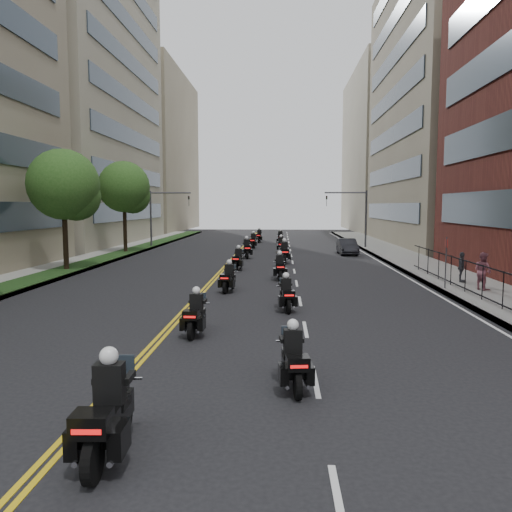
{
  "coord_description": "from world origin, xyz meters",
  "views": [
    {
      "loc": [
        2.38,
        -6.61,
        4.19
      ],
      "look_at": [
        1.25,
        15.26,
        1.96
      ],
      "focal_mm": 35.0,
      "sensor_mm": 36.0,
      "label": 1
    }
  ],
  "objects": [
    {
      "name": "ground",
      "position": [
        0.0,
        0.0,
        0.0
      ],
      "size": [
        160.0,
        160.0,
        0.0
      ],
      "primitive_type": "plane",
      "color": "black",
      "rests_on": "ground"
    },
    {
      "name": "sidewalk_right",
      "position": [
        12.0,
        25.0,
        0.07
      ],
      "size": [
        4.0,
        90.0,
        0.15
      ],
      "primitive_type": "cube",
      "color": "gray",
      "rests_on": "ground"
    },
    {
      "name": "sidewalk_left",
      "position": [
        -12.0,
        25.0,
        0.07
      ],
      "size": [
        4.0,
        90.0,
        0.15
      ],
      "primitive_type": "cube",
      "color": "gray",
      "rests_on": "ground"
    },
    {
      "name": "grass_strip",
      "position": [
        -11.2,
        25.0,
        0.17
      ],
      "size": [
        2.0,
        90.0,
        0.04
      ],
      "primitive_type": "cube",
      "color": "#1A3B15",
      "rests_on": "sidewalk_left"
    },
    {
      "name": "building_right_tan",
      "position": [
        21.48,
        48.0,
        15.0
      ],
      "size": [
        15.11,
        28.0,
        30.0
      ],
      "color": "gray",
      "rests_on": "ground"
    },
    {
      "name": "building_right_far",
      "position": [
        21.5,
        78.0,
        13.0
      ],
      "size": [
        15.0,
        28.0,
        26.0
      ],
      "primitive_type": "cube",
      "color": "gray",
      "rests_on": "ground"
    },
    {
      "name": "building_left_mid",
      "position": [
        -21.98,
        48.0,
        17.0
      ],
      "size": [
        16.11,
        28.0,
        34.0
      ],
      "color": "gray",
      "rests_on": "ground"
    },
    {
      "name": "building_left_far",
      "position": [
        -22.0,
        78.0,
        13.0
      ],
      "size": [
        16.0,
        28.0,
        26.0
      ],
      "primitive_type": "cube",
      "color": "gray",
      "rests_on": "ground"
    },
    {
      "name": "street_trees",
      "position": [
        -11.05,
        18.61,
        5.13
      ],
      "size": [
        4.4,
        38.4,
        7.98
      ],
      "color": "black",
      "rests_on": "ground"
    },
    {
      "name": "traffic_signal_right",
      "position": [
        9.54,
        42.0,
        3.7
      ],
      "size": [
        4.09,
        0.2,
        5.6
      ],
      "color": "#3F3F44",
      "rests_on": "ground"
    },
    {
      "name": "traffic_signal_left",
      "position": [
        -9.54,
        42.0,
        3.7
      ],
      "size": [
        4.09,
        0.2,
        5.6
      ],
      "color": "#3F3F44",
      "rests_on": "ground"
    },
    {
      "name": "motorcycle_0",
      "position": [
        -0.48,
        1.19,
        0.73
      ],
      "size": [
        0.6,
        2.5,
        1.85
      ],
      "rotation": [
        0.0,
        0.0,
        0.05
      ],
      "color": "black",
      "rests_on": "ground"
    },
    {
      "name": "motorcycle_1",
      "position": [
        2.66,
        4.53,
        0.63
      ],
      "size": [
        0.62,
        2.15,
        1.59
      ],
      "rotation": [
        0.0,
        0.0,
        0.12
      ],
      "color": "black",
      "rests_on": "ground"
    },
    {
      "name": "motorcycle_2",
      "position": [
        -0.39,
        9.12,
        0.62
      ],
      "size": [
        0.51,
        2.12,
        1.57
      ],
      "rotation": [
        0.0,
        0.0,
        -0.04
      ],
      "color": "black",
      "rests_on": "ground"
    },
    {
      "name": "motorcycle_3",
      "position": [
        2.58,
        13.05,
        0.6
      ],
      "size": [
        0.61,
        2.06,
        1.52
      ],
      "rotation": [
        0.0,
        0.0,
        0.12
      ],
      "color": "black",
      "rests_on": "ground"
    },
    {
      "name": "motorcycle_4",
      "position": [
        -0.18,
        17.28,
        0.62
      ],
      "size": [
        0.64,
        2.11,
        1.56
      ],
      "rotation": [
        0.0,
        0.0,
        -0.13
      ],
      "color": "black",
      "rests_on": "ground"
    },
    {
      "name": "motorcycle_5",
      "position": [
        2.29,
        21.36,
        0.65
      ],
      "size": [
        0.54,
        2.22,
        1.64
      ],
      "rotation": [
        0.0,
        0.0,
        0.05
      ],
      "color": "black",
      "rests_on": "ground"
    },
    {
      "name": "motorcycle_6",
      "position": [
        -0.43,
        25.5,
        0.64
      ],
      "size": [
        0.61,
        2.18,
        1.61
      ],
      "rotation": [
        0.0,
        0.0,
        -0.1
      ],
      "color": "black",
      "rests_on": "ground"
    },
    {
      "name": "motorcycle_7",
      "position": [
        2.59,
        29.45,
        0.71
      ],
      "size": [
        0.59,
        2.44,
        1.8
      ],
      "rotation": [
        0.0,
        0.0,
        0.05
      ],
      "color": "black",
      "rests_on": "ground"
    },
    {
      "name": "motorcycle_8",
      "position": [
        -0.39,
        32.83,
        0.69
      ],
      "size": [
        0.72,
        2.36,
        1.75
      ],
      "rotation": [
        0.0,
        0.0,
        0.13
      ],
      "color": "black",
      "rests_on": "ground"
    },
    {
      "name": "motorcycle_9",
      "position": [
        2.33,
        37.6,
        0.63
      ],
      "size": [
        0.49,
        2.16,
        1.59
      ],
      "rotation": [
        0.0,
        0.0,
        0.0
      ],
      "color": "black",
      "rests_on": "ground"
    },
    {
      "name": "motorcycle_10",
      "position": [
        -0.38,
        41.69,
        0.67
      ],
      "size": [
        0.55,
        2.31,
        1.7
      ],
      "rotation": [
        0.0,
        0.0,
        -0.04
      ],
      "color": "black",
      "rests_on": "ground"
    },
    {
      "name": "motorcycle_11",
      "position": [
        2.25,
        45.63,
        0.68
      ],
      "size": [
        0.54,
        2.33,
        1.72
      ],
      "rotation": [
        0.0,
        0.0,
        0.03
      ],
      "color": "black",
      "rests_on": "ground"
    },
    {
      "name": "motorcycle_12",
      "position": [
        -0.16,
        49.78,
        0.66
      ],
      "size": [
        0.55,
        2.27,
        1.68
      ],
      "rotation": [
        0.0,
        0.0,
        -0.05
      ],
      "color": "black",
      "rests_on": "ground"
    },
    {
      "name": "parked_sedan",
      "position": [
        8.0,
        36.21,
        0.67
      ],
      "size": [
        1.51,
        4.12,
        1.35
      ],
      "primitive_type": "imported",
      "rotation": [
        0.0,
        0.0,
        0.02
      ],
      "color": "black",
      "rests_on": "ground"
    },
    {
      "name": "pedestrian_b",
      "position": [
        12.01,
        17.57,
        1.05
      ],
      "size": [
        0.99,
        1.08,
        1.81
      ],
      "primitive_type": "imported",
      "rotation": [
        0.0,
        0.0,
        2.0
      ],
      "color": "#9C5565",
      "rests_on": "sidewalk_right"
    },
    {
      "name": "pedestrian_c",
      "position": [
        11.86,
        19.98,
        0.94
      ],
      "size": [
        0.69,
        1.01,
        1.59
      ],
      "primitive_type": "imported",
      "rotation": [
        0.0,
        0.0,
        1.22
      ],
      "color": "#43444B",
      "rests_on": "sidewalk_right"
    }
  ]
}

